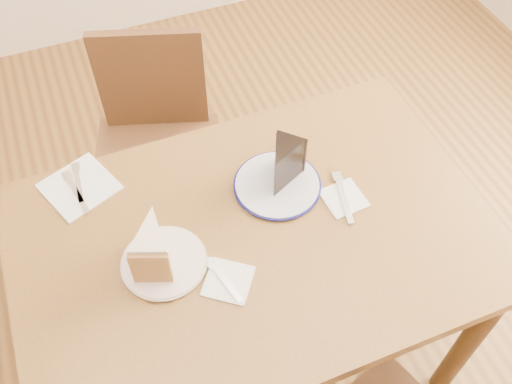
# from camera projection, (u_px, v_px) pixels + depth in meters

# --- Properties ---
(ground) EXTENTS (4.00, 4.00, 0.00)m
(ground) POSITION_uv_depth(u_px,v_px,m) (255.00, 351.00, 2.02)
(ground) COLOR #442B12
(ground) RESTS_ON ground
(table) EXTENTS (1.20, 0.80, 0.75)m
(table) POSITION_uv_depth(u_px,v_px,m) (255.00, 255.00, 1.51)
(table) COLOR #492F13
(table) RESTS_ON ground
(chair_far) EXTENTS (0.54, 0.54, 0.86)m
(chair_far) POSITION_uv_depth(u_px,v_px,m) (157.00, 148.00, 1.97)
(chair_far) COLOR #331C0F
(chair_far) RESTS_ON ground
(plate_cream) EXTENTS (0.20, 0.20, 0.01)m
(plate_cream) POSITION_uv_depth(u_px,v_px,m) (164.00, 262.00, 1.37)
(plate_cream) COLOR silver
(plate_cream) RESTS_ON table
(plate_navy) EXTENTS (0.22, 0.22, 0.01)m
(plate_navy) POSITION_uv_depth(u_px,v_px,m) (277.00, 185.00, 1.52)
(plate_navy) COLOR silver
(plate_navy) RESTS_ON table
(carrot_cake) EXTENTS (0.13, 0.15, 0.11)m
(carrot_cake) POSITION_uv_depth(u_px,v_px,m) (154.00, 244.00, 1.33)
(carrot_cake) COLOR beige
(carrot_cake) RESTS_ON plate_cream
(chocolate_cake) EXTENTS (0.14, 0.14, 0.11)m
(chocolate_cake) POSITION_uv_depth(u_px,v_px,m) (282.00, 168.00, 1.47)
(chocolate_cake) COLOR black
(chocolate_cake) RESTS_ON plate_navy
(napkin_cream) EXTENTS (0.15, 0.15, 0.00)m
(napkin_cream) POSITION_uv_depth(u_px,v_px,m) (228.00, 281.00, 1.35)
(napkin_cream) COLOR white
(napkin_cream) RESTS_ON table
(napkin_navy) EXTENTS (0.11, 0.11, 0.00)m
(napkin_navy) POSITION_uv_depth(u_px,v_px,m) (344.00, 198.00, 1.50)
(napkin_navy) COLOR white
(napkin_navy) RESTS_ON table
(napkin_spare) EXTENTS (0.22, 0.22, 0.00)m
(napkin_spare) POSITION_uv_depth(u_px,v_px,m) (80.00, 187.00, 1.52)
(napkin_spare) COLOR white
(napkin_spare) RESTS_ON table
(fork_cream) EXTENTS (0.05, 0.14, 0.00)m
(fork_cream) POSITION_uv_depth(u_px,v_px,m) (224.00, 280.00, 1.34)
(fork_cream) COLOR silver
(fork_cream) RESTS_ON napkin_cream
(knife_navy) EXTENTS (0.06, 0.17, 0.00)m
(knife_navy) POSITION_uv_depth(u_px,v_px,m) (344.00, 197.00, 1.49)
(knife_navy) COLOR silver
(knife_navy) RESTS_ON napkin_navy
(fork_spare) EXTENTS (0.02, 0.14, 0.00)m
(fork_spare) POSITION_uv_depth(u_px,v_px,m) (78.00, 183.00, 1.52)
(fork_spare) COLOR silver
(fork_spare) RESTS_ON napkin_spare
(knife_spare) EXTENTS (0.04, 0.16, 0.00)m
(knife_spare) POSITION_uv_depth(u_px,v_px,m) (76.00, 192.00, 1.50)
(knife_spare) COLOR silver
(knife_spare) RESTS_ON napkin_spare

